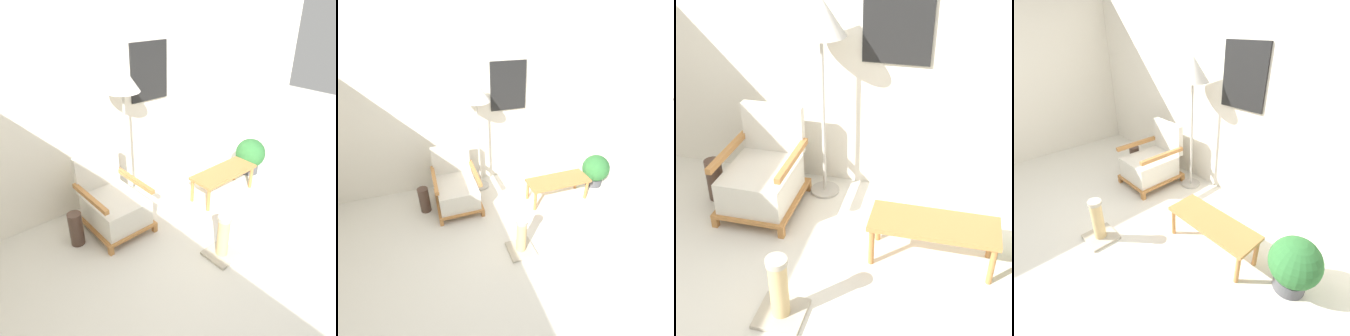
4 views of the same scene
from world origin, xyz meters
TOP-DOWN VIEW (x-y plane):
  - ground_plane at (0.00, 0.00)m, footprint 14.00×14.00m
  - wall_back at (0.00, 2.06)m, footprint 8.00×0.09m
  - armchair at (-0.48, 1.44)m, footprint 0.63×0.75m
  - floor_lamp at (-0.03, 1.78)m, footprint 0.40×0.40m
  - coffee_table at (1.00, 1.08)m, footprint 0.94×0.36m
  - vase at (-0.95, 1.44)m, footprint 0.15×0.15m
  - potted_plant at (1.78, 1.23)m, footprint 0.44×0.44m
  - scratching_post at (0.09, 0.30)m, footprint 0.31×0.31m

SIDE VIEW (x-z plane):
  - ground_plane at x=0.00m, z-range 0.00..0.00m
  - scratching_post at x=0.09m, z-range -0.05..0.44m
  - vase at x=-0.95m, z-range 0.00..0.39m
  - potted_plant at x=1.78m, z-range 0.02..0.55m
  - armchair at x=-0.48m, z-range -0.12..0.72m
  - coffee_table at x=1.00m, z-range 0.13..0.48m
  - wall_back at x=0.00m, z-range 0.00..2.70m
  - floor_lamp at x=-0.03m, z-range 0.65..2.39m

